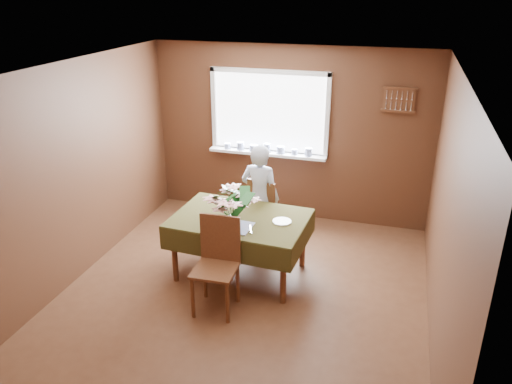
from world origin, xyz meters
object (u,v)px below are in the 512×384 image
(dining_table, at_px, (240,224))
(chair_far, at_px, (265,209))
(seated_woman, at_px, (260,197))
(flower_bouquet, at_px, (232,203))
(chair_near, at_px, (217,260))

(dining_table, bearing_deg, chair_far, 87.53)
(chair_far, bearing_deg, dining_table, 98.85)
(chair_far, height_order, seated_woman, seated_woman)
(dining_table, distance_m, flower_bouquet, 0.44)
(dining_table, bearing_deg, flower_bouquet, -90.16)
(dining_table, xyz_separation_m, flower_bouquet, (-0.01, -0.23, 0.37))
(dining_table, relative_size, seated_woman, 1.13)
(flower_bouquet, bearing_deg, chair_far, 84.78)
(chair_far, bearing_deg, seated_woman, 81.21)
(dining_table, height_order, seated_woman, seated_woman)
(dining_table, bearing_deg, chair_near, -89.23)
(seated_woman, bearing_deg, chair_near, 94.92)
(seated_woman, height_order, flower_bouquet, seated_woman)
(dining_table, height_order, flower_bouquet, flower_bouquet)
(seated_woman, bearing_deg, flower_bouquet, 94.50)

